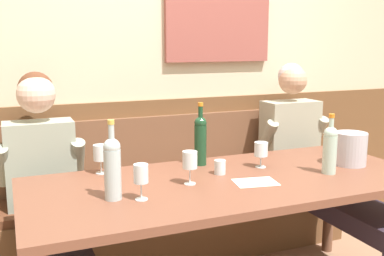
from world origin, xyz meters
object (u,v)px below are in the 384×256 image
wine_bottle_clear_water (112,166)px  wine_bottle_green_tall (200,139)px  water_tumbler_center (220,167)px  dining_table (229,193)px  wine_glass_by_bottle (101,154)px  person_right_seat (47,203)px  ice_bucket (350,149)px  wine_glass_left_end (190,162)px  wine_bottle_amber_mid (330,148)px  wall_bench (181,215)px  wine_glass_center_front (261,151)px  person_center_left_seat (322,169)px  wine_glass_center_rear (141,175)px

wine_bottle_clear_water → wine_bottle_green_tall: size_ratio=1.00×
wine_bottle_green_tall → water_tumbler_center: bearing=-84.0°
dining_table → wine_glass_by_bottle: wine_glass_by_bottle is taller
dining_table → person_right_seat: size_ratio=1.57×
ice_bucket → wine_bottle_clear_water: wine_bottle_clear_water is taller
ice_bucket → water_tumbler_center: size_ratio=2.49×
wine_bottle_clear_water → wine_glass_left_end: (0.40, 0.07, -0.04)m
wine_bottle_amber_mid → wall_bench: bearing=123.4°
dining_table → wine_glass_by_bottle: 0.71m
wine_glass_left_end → wine_glass_by_bottle: (-0.37, 0.35, -0.01)m
person_right_seat → wine_glass_center_front: bearing=-9.4°
dining_table → ice_bucket: 0.78m
wine_bottle_clear_water → wine_bottle_green_tall: bearing=33.0°
person_center_left_seat → wine_glass_center_rear: person_center_left_seat is taller
wine_glass_left_end → wine_bottle_amber_mid: bearing=-8.2°
wine_glass_center_front → wine_bottle_amber_mid: bearing=-41.6°
wine_glass_center_front → water_tumbler_center: (-0.27, -0.03, -0.06)m
wine_bottle_green_tall → wine_glass_center_rear: size_ratio=2.20×
wall_bench → wine_glass_by_bottle: (-0.59, -0.35, 0.56)m
ice_bucket → wine_bottle_clear_water: (-1.38, -0.06, 0.06)m
wine_bottle_amber_mid → wine_glass_left_end: 0.77m
wine_bottle_amber_mid → wine_bottle_green_tall: 0.71m
person_center_left_seat → water_tumbler_center: size_ratio=17.39×
wine_bottle_clear_water → ice_bucket: bearing=2.4°
wall_bench → person_center_left_seat: 0.98m
person_center_left_seat → wine_glass_left_end: person_center_left_seat is taller
person_right_seat → person_center_left_seat: bearing=-0.1°
wine_glass_by_bottle → wall_bench: bearing=30.9°
person_center_left_seat → wine_glass_center_front: 0.64m
wall_bench → wine_glass_by_bottle: size_ratio=15.15×
ice_bucket → wine_bottle_green_tall: (-0.79, 0.33, 0.06)m
wall_bench → wine_glass_center_rear: bearing=-121.3°
wall_bench → water_tumbler_center: 0.78m
person_center_left_seat → ice_bucket: 0.40m
person_center_left_seat → wine_bottle_green_tall: person_center_left_seat is taller
wall_bench → ice_bucket: (0.76, -0.72, 0.55)m
wine_glass_left_end → water_tumbler_center: size_ratio=2.21×
water_tumbler_center → wall_bench: bearing=89.4°
wine_glass_left_end → wall_bench: bearing=72.6°
water_tumbler_center → dining_table: bearing=-86.4°
wall_bench → wine_bottle_amber_mid: (0.54, -0.82, 0.60)m
wine_bottle_amber_mid → wine_glass_by_bottle: (-1.13, 0.46, -0.03)m
dining_table → water_tumbler_center: 0.15m
person_center_left_seat → wine_glass_center_rear: (-1.35, -0.45, 0.23)m
ice_bucket → wine_glass_by_bottle: bearing=164.8°
wine_glass_left_end → wine_glass_center_rear: size_ratio=1.02×
dining_table → person_right_seat: bearing=159.8°
dining_table → wine_glass_center_rear: wine_glass_center_rear is taller
person_right_seat → wine_bottle_clear_water: person_right_seat is taller
wine_glass_center_rear → wine_glass_center_front: bearing=18.8°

